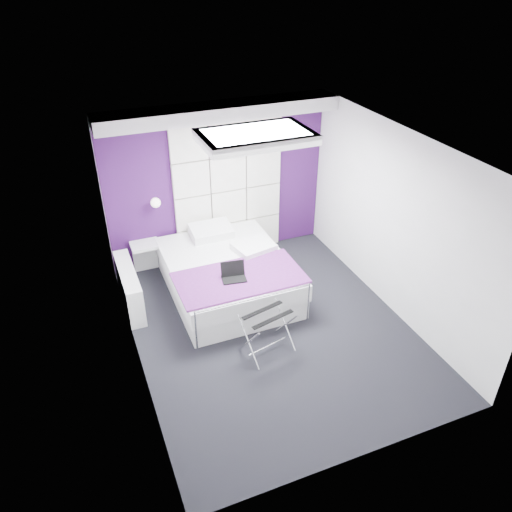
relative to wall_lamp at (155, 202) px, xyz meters
The scene contains 15 objects.
floor 2.61m from the wall_lamp, 62.99° to the right, with size 4.40×4.40×0.00m, color black.
ceiling 2.69m from the wall_lamp, 62.99° to the right, with size 4.40×4.40×0.00m, color white.
wall_back 1.06m from the wall_lamp, ahead, with size 3.60×3.60×0.00m, color silver.
wall_left 2.19m from the wall_lamp, 110.01° to the right, with size 4.40×4.40×0.00m, color silver.
wall_right 3.52m from the wall_lamp, 35.86° to the right, with size 4.40×4.40×0.00m, color silver.
accent_wall 1.06m from the wall_lamp, ahead, with size 3.58×0.02×2.58m, color #391149.
soffit 1.66m from the wall_lamp, ahead, with size 3.58×0.50×0.20m, color white.
headboard 1.20m from the wall_lamp, ahead, with size 1.80×0.08×2.30m, color silver, non-canonical shape.
skylight 2.24m from the wall_lamp, 54.28° to the right, with size 1.36×0.86×0.12m, color white, non-canonical shape.
wall_lamp is the anchor object (origin of this frame).
radiator 1.35m from the wall_lamp, 130.10° to the right, with size 0.22×1.20×0.60m, color white.
bed 1.55m from the wall_lamp, 51.44° to the right, with size 1.77×2.14×0.75m.
nightstand 0.73m from the wall_lamp, behind, with size 0.44×0.34×0.05m, color white.
luggage_rack 2.72m from the wall_lamp, 71.32° to the right, with size 0.61×0.45×0.60m.
laptop 1.75m from the wall_lamp, 65.41° to the right, with size 0.33×0.23×0.24m.
Camera 1 is at (-2.21, -4.85, 4.48)m, focal length 35.00 mm.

